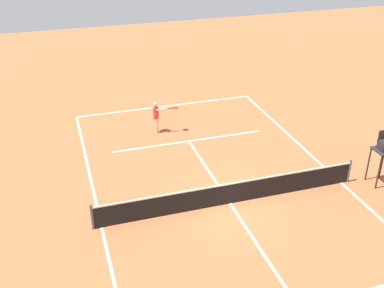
{
  "coord_description": "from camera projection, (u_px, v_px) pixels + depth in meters",
  "views": [
    {
      "loc": [
        6.02,
        14.19,
        10.84
      ],
      "look_at": [
        0.39,
        -3.82,
        0.8
      ],
      "focal_mm": 43.89,
      "sensor_mm": 36.0,
      "label": 1
    }
  ],
  "objects": [
    {
      "name": "tennis_net",
      "position": [
        230.0,
        193.0,
        18.4
      ],
      "size": [
        10.86,
        0.1,
        1.07
      ],
      "color": "#4C4C51",
      "rests_on": "ground"
    },
    {
      "name": "court_lines",
      "position": [
        230.0,
        203.0,
        18.63
      ],
      "size": [
        10.26,
        20.43,
        0.01
      ],
      "color": "white",
      "rests_on": "ground"
    },
    {
      "name": "player_serving",
      "position": [
        157.0,
        114.0,
        23.76
      ],
      "size": [
        1.26,
        0.59,
        1.68
      ],
      "rotation": [
        0.0,
        0.0,
        1.54
      ],
      "color": "#D8A884",
      "rests_on": "ground"
    },
    {
      "name": "tennis_ball",
      "position": [
        148.0,
        140.0,
        23.42
      ],
      "size": [
        0.07,
        0.07,
        0.07
      ],
      "primitive_type": "sphere",
      "color": "#CCE033",
      "rests_on": "ground"
    },
    {
      "name": "ground_plane",
      "position": [
        230.0,
        203.0,
        18.63
      ],
      "size": [
        60.0,
        60.0,
        0.0
      ],
      "primitive_type": "plane",
      "color": "#AD5933"
    },
    {
      "name": "umpire_chair",
      "position": [
        384.0,
        149.0,
        19.24
      ],
      "size": [
        0.8,
        0.8,
        2.41
      ],
      "color": "#232328",
      "rests_on": "ground"
    }
  ]
}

